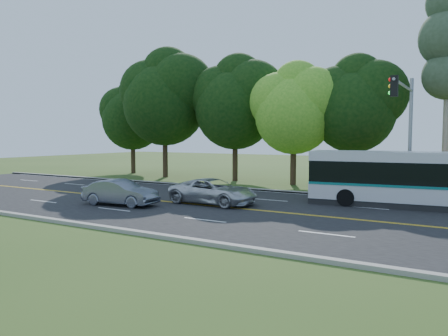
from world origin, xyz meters
The scene contains 12 objects.
ground centered at (0.00, 0.00, 0.00)m, with size 120.00×120.00×0.00m, color #34521B.
road centered at (0.00, 0.00, 0.01)m, with size 60.00×14.00×0.02m, color black.
curb_north centered at (0.00, 7.15, 0.07)m, with size 60.00×0.30×0.15m, color gray.
curb_south centered at (0.00, -7.15, 0.07)m, with size 60.00×0.30×0.15m, color gray.
grass_verge centered at (0.00, 9.00, 0.05)m, with size 60.00×4.00×0.10m, color #34521B.
lane_markings centered at (-0.09, 0.00, 0.02)m, with size 57.60×13.82×0.00m.
tree_row centered at (-5.15, 12.13, 6.73)m, with size 44.70×9.10×13.84m.
bougainvillea_hedge centered at (7.18, 8.15, 0.72)m, with size 9.50×2.25×1.50m.
traffic_signal centered at (6.49, 5.40, 4.67)m, with size 0.42×6.10×7.00m.
transit_bus centered at (7.31, 4.88, 1.46)m, with size 11.26×3.48×2.90m.
sedan centered at (-6.67, -2.31, 0.71)m, with size 1.45×4.17×1.37m, color slate.
suv centered at (-2.59, 0.60, 0.71)m, with size 2.28×4.96×1.38m, color silver.
Camera 1 is at (9.90, -19.61, 3.76)m, focal length 35.00 mm.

